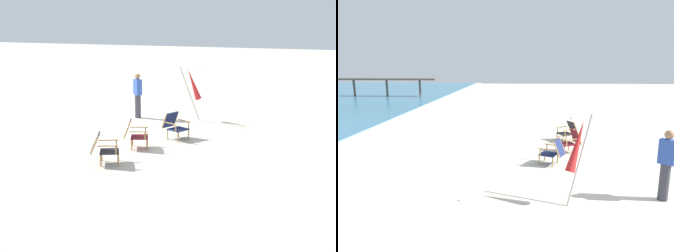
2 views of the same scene
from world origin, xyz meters
The scene contains 6 objects.
ground_plane centered at (0.00, 0.00, 0.00)m, with size 80.00×80.00×0.00m, color beige.
beach_chair_far_center centered at (0.14, 1.58, 0.43)m, with size 0.82×0.89×0.81m.
beach_chair_mid_center centered at (1.50, 0.84, 0.43)m, with size 0.78×0.85×0.81m.
beach_chair_back_right centered at (3.09, 0.68, 0.43)m, with size 0.82×0.90×0.80m.
umbrella_furled_red centered at (-2.44, 1.38, 1.30)m, with size 0.70×0.71×1.99m.
person_near_chairs centered at (-2.22, -0.65, 0.84)m, with size 0.37×0.39×1.63m.
Camera 1 is at (13.24, 6.07, 3.71)m, focal length 50.00 mm.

